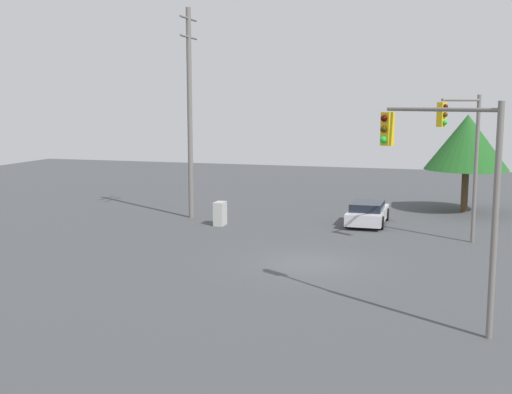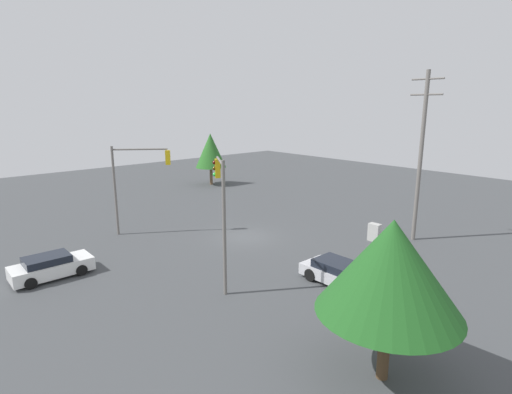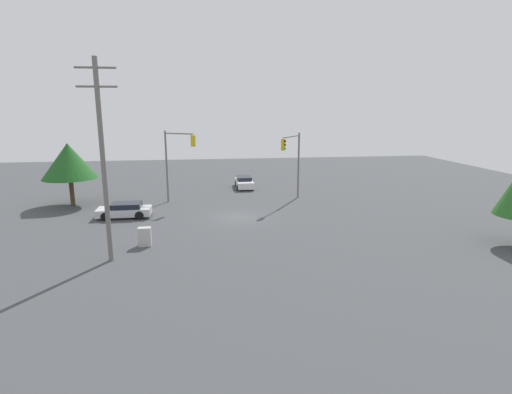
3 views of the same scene
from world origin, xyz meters
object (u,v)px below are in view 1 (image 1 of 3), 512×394
Objects in this scene: traffic_signal_main at (464,145)px; traffic_signal_cross at (449,173)px; electrical_cabinet at (220,214)px; sedan_silver at (368,213)px.

traffic_signal_cross is at bearing 28.30° from traffic_signal_main.
traffic_signal_main is at bearing 82.78° from electrical_cabinet.
traffic_signal_main is at bearing -57.56° from traffic_signal_cross.
sedan_silver is 8.02m from electrical_cabinet.
traffic_signal_main is 1.05× the size of traffic_signal_cross.
traffic_signal_main is (4.19, 4.74, 4.05)m from sedan_silver.
traffic_signal_main is at bearing -41.44° from sedan_silver.
traffic_signal_main reaches higher than traffic_signal_cross.
traffic_signal_cross is (11.14, -0.58, -0.14)m from traffic_signal_main.
sedan_silver is 7.51m from traffic_signal_main.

